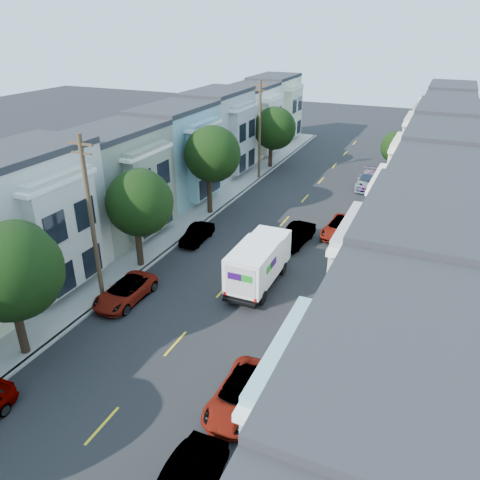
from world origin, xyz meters
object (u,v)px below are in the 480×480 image
Objects in this scene: tree_far_r at (395,148)px; parked_left_c at (125,292)px; parked_left_d at (197,234)px; utility_pole_far at (260,130)px; lead_sedan at (296,235)px; parked_right_b at (241,395)px; utility_pole_near at (92,222)px; tree_b at (11,272)px; tree_c at (138,203)px; parked_right_c at (340,228)px; tree_d at (212,154)px; fedex_truck at (259,262)px; tree_e at (274,128)px; parked_right_d at (368,180)px.

parked_left_c is (-11.79, -28.92, -3.29)m from tree_far_r.
utility_pole_far is at bearing 92.73° from parked_left_d.
parked_left_d is at bearing -120.80° from tree_far_r.
parked_right_b is (2.71, -16.79, -0.07)m from lead_sedan.
tree_b is at bearing -90.02° from utility_pole_near.
parked_right_c is (11.20, 10.60, -4.05)m from tree_c.
tree_far_r is (13.20, 14.29, -1.43)m from tree_d.
fedex_truck is 1.65× the size of parked_left_d.
tree_e is 0.69× the size of utility_pole_near.
utility_pole_near and utility_pole_far have the same top height.
tree_b is 1.44× the size of parked_right_d.
tree_c is 1.87× the size of parked_left_d.
tree_far_r is 32.19m from utility_pole_near.
utility_pole_near reaches higher than fedex_truck.
tree_far_r is 31.40m from parked_left_c.
tree_c is at bearing -173.42° from fedex_truck.
lead_sedan is 7.56m from parked_left_d.
tree_e is at bearing 90.02° from utility_pole_far.
parked_right_b reaches higher than parked_left_c.
utility_pole_near is at bearing -90.00° from utility_pole_far.
tree_c is 1.53× the size of parked_left_c.
parked_right_d is (9.80, 18.13, 0.14)m from parked_left_d.
tree_c is 15.00m from parked_right_b.
parked_right_b is at bearing -74.98° from lead_sedan.
parked_right_b is (11.20, -19.66, -4.71)m from tree_d.
utility_pole_near is 1.98× the size of parked_right_d.
fedex_truck is at bearing -49.96° from tree_d.
parked_right_d is (11.20, 23.19, -3.96)m from tree_c.
parked_right_c is at bearing 43.41° from tree_c.
parked_left_d is (-6.64, 4.07, -1.02)m from fedex_truck.
utility_pole_near is (0.00, -30.31, 0.63)m from tree_e.
parked_right_d is (11.20, 27.67, -4.40)m from utility_pole_near.
utility_pole_near is at bearing -100.47° from parked_left_d.
tree_b is 36.06m from tree_e.
utility_pole_near reaches higher than lead_sedan.
parked_left_d is at bearing -145.19° from parked_right_c.
lead_sedan reaches higher than parked_left_d.
tree_far_r is at bearing 37.19° from parked_right_d.
utility_pole_far is at bearing 90.00° from utility_pole_near.
tree_d is 12.15m from parked_right_c.
tree_far_r reaches higher than parked_right_c.
utility_pole_far is at bearing 110.96° from fedex_truck.
parked_right_d is at bearing 81.46° from fedex_truck.
tree_e is 20.38m from lead_sedan.
parked_right_d is (2.71, 15.49, 0.05)m from lead_sedan.
parked_right_b reaches higher than parked_left_d.
parked_right_c is at bearing -92.60° from parked_right_d.
tree_far_r reaches higher than lead_sedan.
fedex_truck is (8.04, 11.22, -3.23)m from tree_b.
tree_c is 0.69× the size of utility_pole_near.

